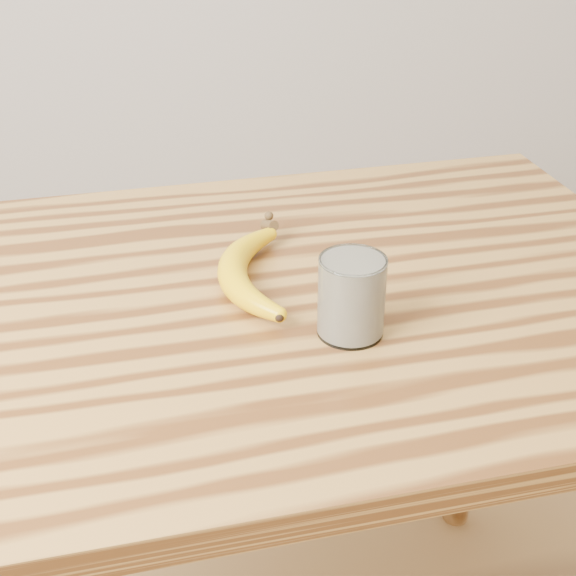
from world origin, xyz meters
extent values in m
cube|color=olive|center=(0.00, 0.00, 0.88)|extent=(1.20, 0.80, 0.04)
cylinder|color=brown|center=(0.54, 0.34, 0.43)|extent=(0.06, 0.06, 0.86)
cylinder|color=white|center=(0.09, -0.12, 0.95)|extent=(0.08, 0.08, 0.10)
torus|color=white|center=(0.09, -0.12, 1.00)|extent=(0.08, 0.08, 0.00)
cylinder|color=beige|center=(0.09, -0.12, 0.95)|extent=(0.08, 0.08, 0.10)
camera|label=1|loc=(-0.18, -0.92, 1.46)|focal=50.00mm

